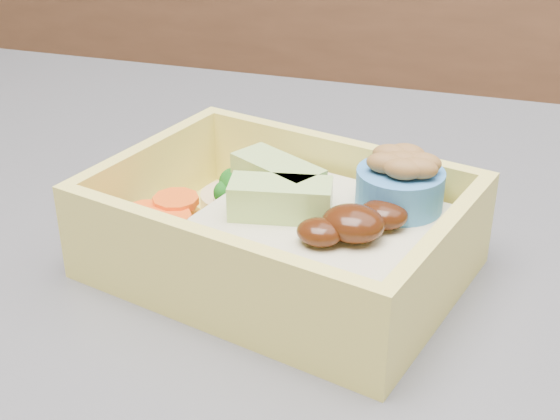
% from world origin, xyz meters
% --- Properties ---
extents(bento_box, '(0.20, 0.16, 0.06)m').
position_xyz_m(bento_box, '(0.16, 0.03, 0.94)').
color(bento_box, '#F1E063').
rests_on(bento_box, island).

